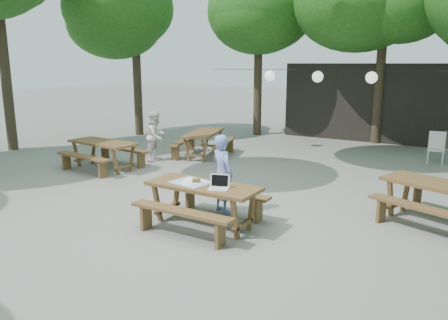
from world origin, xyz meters
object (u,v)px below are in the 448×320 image
second_person (156,136)px  plastic_chair (435,155)px  picnic_table_nw (104,155)px  main_picnic_table (203,204)px  woman (222,174)px

second_person → plastic_chair: size_ratio=1.61×
picnic_table_nw → main_picnic_table: bearing=-19.9°
picnic_table_nw → second_person: size_ratio=1.42×
picnic_table_nw → woman: (4.56, -1.32, 0.37)m
picnic_table_nw → woman: size_ratio=1.37×
woman → second_person: bearing=-12.0°
main_picnic_table → plastic_chair: 8.05m
woman → plastic_chair: bearing=-90.8°
plastic_chair → second_person: bearing=-156.2°
woman → plastic_chair: size_ratio=1.67×
main_picnic_table → second_person: second_person is taller
picnic_table_nw → plastic_chair: plastic_chair is taller
woman → main_picnic_table: bearing=120.7°
plastic_chair → woman: bearing=-119.0°
picnic_table_nw → woman: 4.77m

